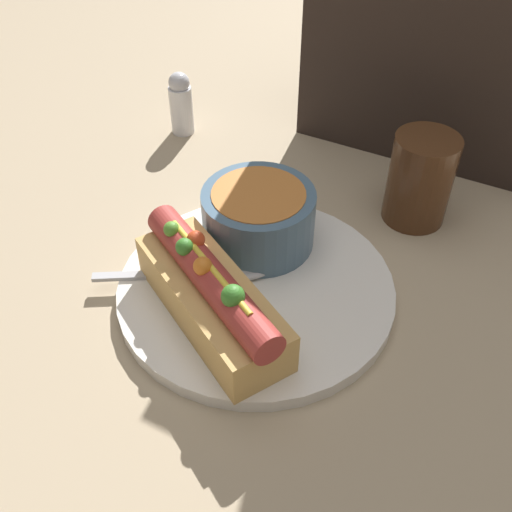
% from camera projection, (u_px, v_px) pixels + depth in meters
% --- Properties ---
extents(ground_plane, '(4.00, 4.00, 0.00)m').
position_uv_depth(ground_plane, '(256.00, 294.00, 0.53)').
color(ground_plane, tan).
extents(dinner_plate, '(0.24, 0.24, 0.01)m').
position_uv_depth(dinner_plate, '(256.00, 289.00, 0.53)').
color(dinner_plate, white).
rests_on(dinner_plate, ground_plane).
extents(hot_dog, '(0.17, 0.13, 0.07)m').
position_uv_depth(hot_dog, '(211.00, 294.00, 0.48)').
color(hot_dog, tan).
rests_on(hot_dog, dinner_plate).
extents(soup_bowl, '(0.10, 0.10, 0.06)m').
position_uv_depth(soup_bowl, '(258.00, 215.00, 0.55)').
color(soup_bowl, slate).
rests_on(soup_bowl, dinner_plate).
extents(spoon, '(0.14, 0.10, 0.01)m').
position_uv_depth(spoon, '(223.00, 270.00, 0.53)').
color(spoon, '#B7B7BC').
rests_on(spoon, dinner_plate).
extents(drinking_glass, '(0.06, 0.06, 0.09)m').
position_uv_depth(drinking_glass, '(420.00, 179.00, 0.58)').
color(drinking_glass, '#4C2D19').
rests_on(drinking_glass, ground_plane).
extents(salt_shaker, '(0.03, 0.03, 0.08)m').
position_uv_depth(salt_shaker, '(181.00, 103.00, 0.71)').
color(salt_shaker, silver).
rests_on(salt_shaker, ground_plane).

